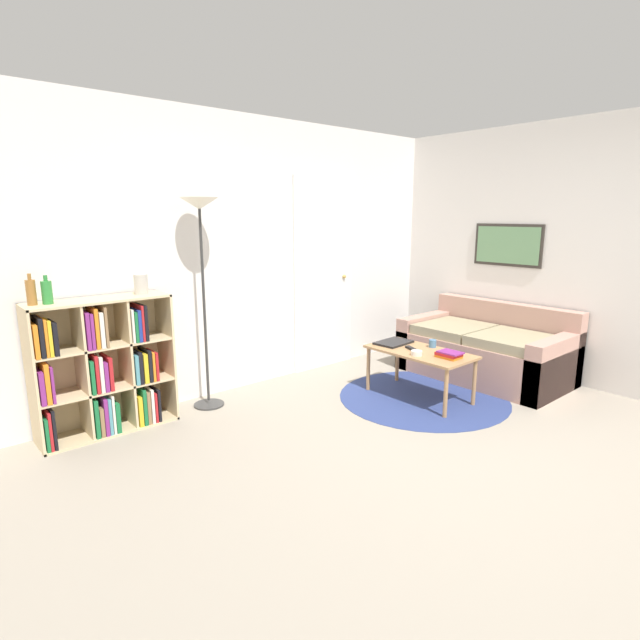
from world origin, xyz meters
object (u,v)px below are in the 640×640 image
object	(u,v)px
bookshelf	(102,369)
floor_lamp	(200,231)
bottle_middle	(47,292)
coffee_table	(420,356)
couch	(487,351)
laptop	(394,342)
cup	(433,344)
vase_on_shelf	(141,284)
bowl	(417,353)
bottle_left	(31,292)

from	to	relation	value
bookshelf	floor_lamp	world-z (taller)	floor_lamp
bottle_middle	bookshelf	bearing A→B (deg)	-0.84
bookshelf	coffee_table	bearing A→B (deg)	-25.21
couch	laptop	distance (m)	1.14
bookshelf	couch	world-z (taller)	bookshelf
coffee_table	cup	distance (m)	0.20
vase_on_shelf	coffee_table	bearing A→B (deg)	-28.82
bookshelf	cup	size ratio (longest dim) A/B	14.53
floor_lamp	cup	xyz separation A→B (m)	(1.78, -1.11, -1.06)
laptop	cup	size ratio (longest dim) A/B	5.09
bookshelf	cup	world-z (taller)	bookshelf
floor_lamp	bowl	distance (m)	2.16
coffee_table	bowl	bearing A→B (deg)	-152.80
coffee_table	bottle_middle	world-z (taller)	bottle_middle
floor_lamp	bottle_middle	bearing A→B (deg)	177.48
couch	coffee_table	distance (m)	1.08
floor_lamp	coffee_table	world-z (taller)	floor_lamp
bottle_left	vase_on_shelf	bearing A→B (deg)	-1.60
laptop	vase_on_shelf	xyz separation A→B (m)	(-2.12, 0.83, 0.68)
coffee_table	cup	world-z (taller)	cup
couch	bowl	bearing A→B (deg)	-179.44
couch	bottle_middle	world-z (taller)	bottle_middle
couch	bottle_left	distance (m)	4.23
laptop	bottle_middle	xyz separation A→B (m)	(-2.80, 0.83, 0.68)
couch	laptop	xyz separation A→B (m)	(-1.05, 0.40, 0.19)
bookshelf	cup	xyz separation A→B (m)	(2.65, -1.16, -0.02)
floor_lamp	bottle_middle	world-z (taller)	floor_lamp
bowl	cup	xyz separation A→B (m)	(0.34, 0.08, 0.01)
laptop	floor_lamp	bearing A→B (deg)	154.20
vase_on_shelf	couch	bearing A→B (deg)	-21.12
bowl	bottle_middle	distance (m)	2.99
floor_lamp	vase_on_shelf	bearing A→B (deg)	174.55
coffee_table	laptop	distance (m)	0.34
laptop	bottle_left	bearing A→B (deg)	163.69
bookshelf	couch	bearing A→B (deg)	-19.15
floor_lamp	laptop	xyz separation A→B (m)	(1.61, -0.78, -1.09)
bowl	vase_on_shelf	size ratio (longest dim) A/B	0.63
cup	bottle_middle	world-z (taller)	bottle_middle
cup	vase_on_shelf	bearing A→B (deg)	153.16
bowl	bottle_middle	world-z (taller)	bottle_middle
floor_lamp	couch	bearing A→B (deg)	-23.90
bookshelf	coffee_table	size ratio (longest dim) A/B	1.09
floor_lamp	bowl	xyz separation A→B (m)	(1.44, -1.19, -1.08)
bottle_left	bottle_middle	xyz separation A→B (m)	(0.10, -0.02, -0.01)
bookshelf	bottle_left	world-z (taller)	bottle_left
couch	laptop	size ratio (longest dim) A/B	4.40
laptop	vase_on_shelf	distance (m)	2.38
bowl	bottle_middle	size ratio (longest dim) A/B	0.49
bookshelf	bottle_left	bearing A→B (deg)	176.85
laptop	couch	bearing A→B (deg)	-20.87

